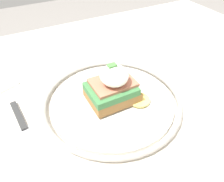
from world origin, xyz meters
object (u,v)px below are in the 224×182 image
object	(u,v)px
sandwich	(113,87)
knife	(24,129)
plate	(112,101)
fork	(182,80)

from	to	relation	value
sandwich	knife	world-z (taller)	sandwich
plate	fork	world-z (taller)	plate
plate	fork	bearing A→B (deg)	177.36
sandwich	knife	bearing A→B (deg)	-5.55
plate	sandwich	distance (m)	0.04
plate	fork	distance (m)	0.18
sandwich	fork	xyz separation A→B (m)	(-0.18, 0.01, -0.04)
sandwich	knife	distance (m)	0.18
plate	knife	world-z (taller)	plate
sandwich	fork	world-z (taller)	sandwich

